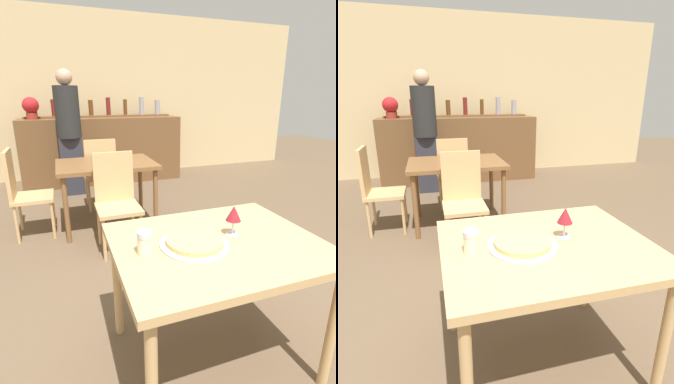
# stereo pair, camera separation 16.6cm
# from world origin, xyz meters

# --- Properties ---
(ground_plane) EXTENTS (16.00, 16.00, 0.00)m
(ground_plane) POSITION_xyz_m (0.00, 0.00, 0.00)
(ground_plane) COLOR brown
(wall_back) EXTENTS (8.00, 0.05, 2.80)m
(wall_back) POSITION_xyz_m (0.00, 4.47, 1.40)
(wall_back) COLOR #D1B784
(wall_back) RESTS_ON ground_plane
(dining_table_near) EXTENTS (1.03, 0.83, 0.73)m
(dining_table_near) POSITION_xyz_m (0.00, 0.00, 0.65)
(dining_table_near) COLOR tan
(dining_table_near) RESTS_ON ground_plane
(dining_table_far) EXTENTS (1.04, 0.76, 0.73)m
(dining_table_far) POSITION_xyz_m (-0.24, 2.06, 0.65)
(dining_table_far) COLOR brown
(dining_table_far) RESTS_ON ground_plane
(bar_counter) EXTENTS (2.60, 0.56, 1.08)m
(bar_counter) POSITION_xyz_m (0.00, 3.97, 0.54)
(bar_counter) COLOR brown
(bar_counter) RESTS_ON ground_plane
(bar_back_shelf) EXTENTS (2.39, 0.24, 0.32)m
(bar_back_shelf) POSITION_xyz_m (0.01, 4.11, 1.16)
(bar_back_shelf) COLOR brown
(bar_back_shelf) RESTS_ON bar_counter
(chair_far_side_front) EXTENTS (0.40, 0.40, 0.92)m
(chair_far_side_front) POSITION_xyz_m (-0.24, 1.51, 0.52)
(chair_far_side_front) COLOR tan
(chair_far_side_front) RESTS_ON ground_plane
(chair_far_side_back) EXTENTS (0.40, 0.40, 0.92)m
(chair_far_side_back) POSITION_xyz_m (-0.24, 2.60, 0.52)
(chair_far_side_back) COLOR tan
(chair_far_side_back) RESTS_ON ground_plane
(chair_far_side_left) EXTENTS (0.40, 0.40, 0.92)m
(chair_far_side_left) POSITION_xyz_m (-1.10, 2.06, 0.52)
(chair_far_side_left) COLOR tan
(chair_far_side_left) RESTS_ON ground_plane
(pizza_tray) EXTENTS (0.34, 0.34, 0.04)m
(pizza_tray) POSITION_xyz_m (-0.13, -0.01, 0.74)
(pizza_tray) COLOR #B7B7BC
(pizza_tray) RESTS_ON dining_table_near
(cheese_shaker) EXTENTS (0.07, 0.07, 0.11)m
(cheese_shaker) POSITION_xyz_m (-0.37, -0.00, 0.79)
(cheese_shaker) COLOR beige
(cheese_shaker) RESTS_ON dining_table_near
(person_standing) EXTENTS (0.34, 0.34, 1.78)m
(person_standing) POSITION_xyz_m (-0.55, 3.39, 0.97)
(person_standing) COLOR #2D2D38
(person_standing) RESTS_ON ground_plane
(wine_glass) EXTENTS (0.08, 0.08, 0.16)m
(wine_glass) POSITION_xyz_m (0.11, 0.04, 0.84)
(wine_glass) COLOR silver
(wine_glass) RESTS_ON dining_table_near
(potted_plant) EXTENTS (0.24, 0.24, 0.33)m
(potted_plant) POSITION_xyz_m (-1.05, 3.92, 1.27)
(potted_plant) COLOR maroon
(potted_plant) RESTS_ON bar_counter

